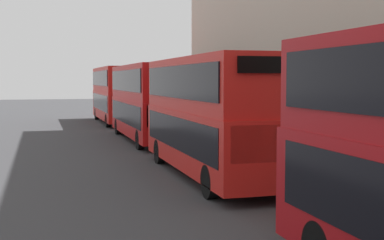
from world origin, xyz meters
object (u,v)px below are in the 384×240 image
at_px(bus_third_in_queue, 147,99).
at_px(bus_trailing, 116,92).
at_px(bus_second_in_queue, 211,111).
at_px(pedestrian, 188,125).

distance_m(bus_third_in_queue, bus_trailing, 13.03).
bearing_deg(bus_third_in_queue, bus_second_in_queue, -90.00).
relative_size(bus_second_in_queue, bus_third_in_queue, 0.92).
height_order(bus_trailing, pedestrian, bus_trailing).
bearing_deg(bus_third_in_queue, bus_trailing, 90.00).
height_order(bus_second_in_queue, bus_trailing, bus_trailing).
bearing_deg(pedestrian, bus_third_in_queue, -166.68).
relative_size(bus_second_in_queue, pedestrian, 5.93).
bearing_deg(bus_second_in_queue, bus_trailing, 90.00).
height_order(bus_second_in_queue, bus_third_in_queue, bus_third_in_queue).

